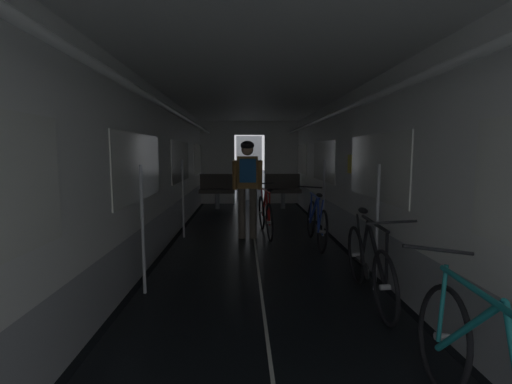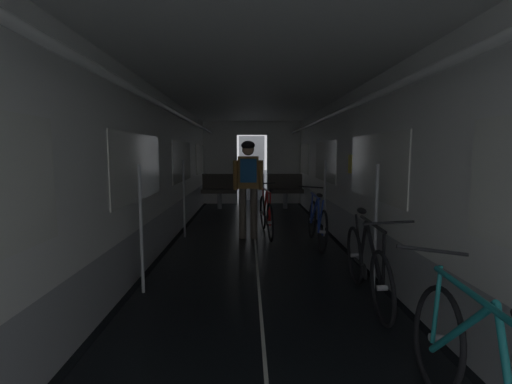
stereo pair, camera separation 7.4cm
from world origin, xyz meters
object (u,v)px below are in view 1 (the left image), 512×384
object	(u,v)px
bench_seat_far_left	(217,188)
bench_seat_far_right	(283,188)
bicycle_blue	(316,222)
person_cyclist_aisle	(247,179)
bicycle_red_in_aisle	(265,215)
bicycle_teal	(490,380)
bicycle_black	(369,264)

from	to	relation	value
bench_seat_far_left	bench_seat_far_right	size ratio (longest dim) A/B	1.00
bicycle_blue	person_cyclist_aisle	size ratio (longest dim) A/B	0.98
bicycle_red_in_aisle	bicycle_blue	bearing A→B (deg)	-43.58
bicycle_blue	person_cyclist_aisle	xyz separation A→B (m)	(-1.13, 0.49, 0.69)
bench_seat_far_left	bicycle_blue	world-z (taller)	bench_seat_far_left
person_cyclist_aisle	bicycle_teal	bearing A→B (deg)	-75.85
bench_seat_far_right	bicycle_blue	bearing A→B (deg)	-88.33
bicycle_black	person_cyclist_aisle	size ratio (longest dim) A/B	0.98
bench_seat_far_left	bicycle_teal	size ratio (longest dim) A/B	0.58
bicycle_teal	bicycle_blue	size ratio (longest dim) A/B	1.00
bench_seat_far_left	bicycle_red_in_aisle	distance (m)	3.43
bicycle_teal	person_cyclist_aisle	xyz separation A→B (m)	(-1.17, 4.63, 0.69)
bench_seat_far_left	bicycle_black	size ratio (longest dim) A/B	0.58
bicycle_black	bench_seat_far_right	bearing A→B (deg)	91.83
bench_seat_far_right	bicycle_blue	xyz separation A→B (m)	(0.12, -4.00, -0.18)
bench_seat_far_right	bicycle_teal	xyz separation A→B (m)	(0.15, -8.13, -0.19)
bicycle_blue	bicycle_red_in_aisle	world-z (taller)	bicycle_blue
person_cyclist_aisle	bicycle_red_in_aisle	bearing A→B (deg)	38.47
bench_seat_far_left	bicycle_blue	xyz separation A→B (m)	(1.92, -4.00, -0.18)
bench_seat_far_left	bicycle_red_in_aisle	xyz separation A→B (m)	(1.12, -3.24, -0.18)
bicycle_teal	bicycle_blue	distance (m)	4.14
person_cyclist_aisle	bench_seat_far_right	bearing A→B (deg)	73.87
bicycle_red_in_aisle	bench_seat_far_right	bearing A→B (deg)	78.17
bicycle_teal	bicycle_red_in_aisle	size ratio (longest dim) A/B	1.00
bicycle_black	bicycle_teal	bearing A→B (deg)	-91.43
bicycle_blue	bicycle_red_in_aisle	distance (m)	1.10
bench_seat_far_left	bicycle_teal	bearing A→B (deg)	-76.51
person_cyclist_aisle	bicycle_black	bearing A→B (deg)	-66.04
bicycle_black	bicycle_blue	xyz separation A→B (m)	(-0.08, 2.24, -0.00)
bicycle_black	bicycle_teal	xyz separation A→B (m)	(-0.05, -1.90, -0.00)
bench_seat_far_right	bicycle_red_in_aisle	distance (m)	3.32
bicycle_blue	person_cyclist_aisle	world-z (taller)	person_cyclist_aisle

